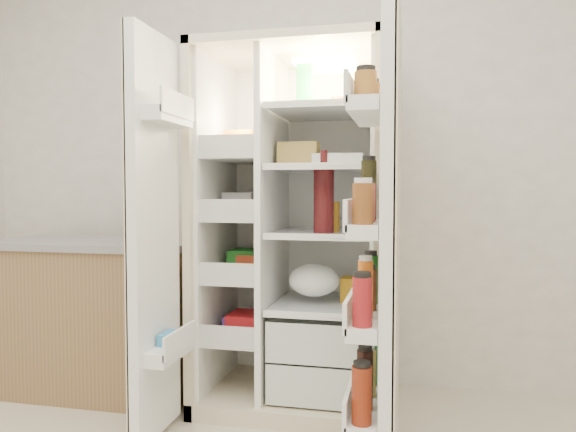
# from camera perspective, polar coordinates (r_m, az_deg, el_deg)

# --- Properties ---
(wall_back) EXTENTS (4.00, 0.02, 2.70)m
(wall_back) POSITION_cam_1_polar(r_m,az_deg,el_deg) (3.17, 1.39, 7.38)
(wall_back) COLOR white
(wall_back) RESTS_ON floor
(refrigerator) EXTENTS (0.92, 0.70, 1.80)m
(refrigerator) POSITION_cam_1_polar(r_m,az_deg,el_deg) (2.83, 1.27, -4.36)
(refrigerator) COLOR beige
(refrigerator) RESTS_ON floor
(freezer_door) EXTENTS (0.15, 0.40, 1.72)m
(freezer_door) POSITION_cam_1_polar(r_m,az_deg,el_deg) (2.41, -13.77, -2.13)
(freezer_door) COLOR white
(freezer_door) RESTS_ON floor
(fridge_door) EXTENTS (0.17, 0.58, 1.72)m
(fridge_door) POSITION_cam_1_polar(r_m,az_deg,el_deg) (2.07, 10.13, -3.34)
(fridge_door) COLOR white
(fridge_door) RESTS_ON floor
(kitchen_counter) EXTENTS (1.13, 0.60, 0.82)m
(kitchen_counter) POSITION_cam_1_polar(r_m,az_deg,el_deg) (3.20, -19.03, -9.69)
(kitchen_counter) COLOR #8E6847
(kitchen_counter) RESTS_ON floor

